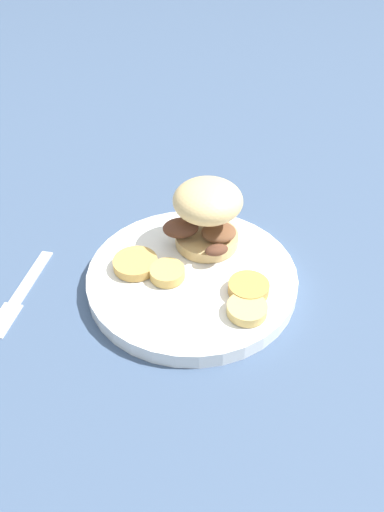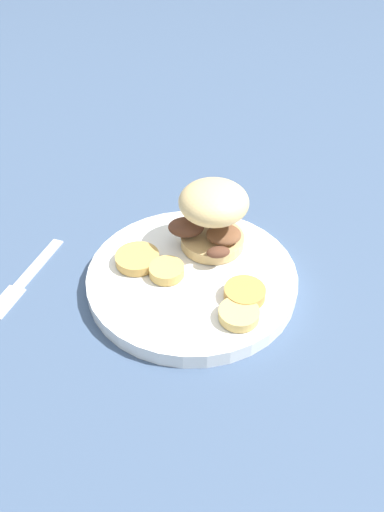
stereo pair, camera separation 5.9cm
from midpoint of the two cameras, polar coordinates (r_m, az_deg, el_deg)
ground_plane at (r=0.63m, az=2.72°, el=-3.34°), size 4.00×4.00×0.00m
dinner_plate at (r=0.62m, az=2.76°, el=-2.55°), size 0.26×0.26×0.02m
sandwich at (r=0.62m, az=5.30°, el=4.68°), size 0.10×0.10×0.09m
potato_round_0 at (r=0.56m, az=8.46°, el=-6.73°), size 0.05×0.05×0.01m
potato_round_1 at (r=0.58m, az=8.97°, el=-4.33°), size 0.05×0.05×0.01m
potato_round_2 at (r=0.62m, az=-3.55°, el=-0.42°), size 0.06×0.06×0.01m
potato_round_3 at (r=0.60m, az=-0.10°, el=-1.80°), size 0.04×0.04×0.01m
fork at (r=0.66m, az=-15.95°, el=-2.40°), size 0.15×0.04×0.00m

